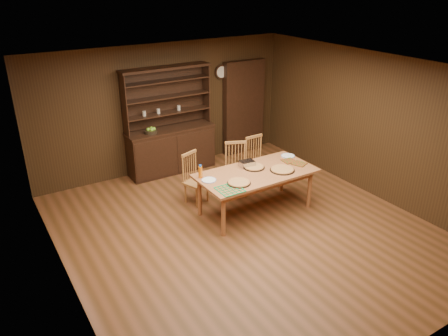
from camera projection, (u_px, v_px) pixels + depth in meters
floor at (245, 230)px, 7.11m from camera, size 6.00×6.00×0.00m
room_shell at (248, 139)px, 6.46m from camera, size 6.00×6.00×6.00m
china_hutch at (171, 144)px, 9.00m from camera, size 1.84×0.52×2.17m
doorway at (243, 107)px, 9.84m from camera, size 1.00×0.18×2.10m
wall_clock at (221, 72)px, 9.27m from camera, size 0.30×0.05×0.30m
dining_table at (256, 176)px, 7.40m from camera, size 2.02×1.01×0.75m
chair_left at (193, 176)px, 7.81m from camera, size 0.49×0.47×0.94m
chair_center at (236, 167)px, 8.10m from camera, size 0.54×0.53×1.01m
chair_right at (256, 159)px, 8.46m from camera, size 0.41×0.40×0.98m
pizza_left at (239, 182)px, 6.96m from camera, size 0.38×0.38×0.04m
pizza_right at (282, 169)px, 7.42m from camera, size 0.42×0.42×0.04m
pizza_center at (254, 167)px, 7.52m from camera, size 0.37×0.37×0.04m
cooling_rack at (230, 189)px, 6.76m from camera, size 0.44×0.44×0.02m
plate_left at (209, 180)px, 7.06m from camera, size 0.24×0.24×0.02m
plate_right at (288, 156)px, 8.00m from camera, size 0.25×0.25×0.02m
foil_dish at (247, 164)px, 7.56m from camera, size 0.27×0.21×0.10m
juice_bottle at (200, 172)px, 7.12m from camera, size 0.07×0.07×0.23m
pot_holder_a at (299, 164)px, 7.67m from camera, size 0.29×0.29×0.02m
pot_holder_b at (289, 161)px, 7.78m from camera, size 0.24×0.24×0.02m
fruit_bowl at (151, 131)px, 8.58m from camera, size 0.26×0.26×0.12m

